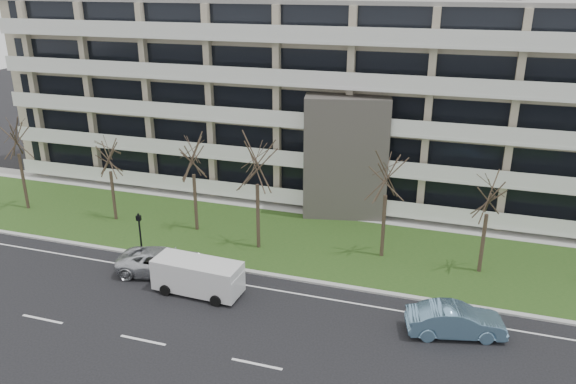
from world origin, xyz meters
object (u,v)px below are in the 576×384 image
(silver_pickup, at_px, (164,262))
(white_van, at_px, (199,274))
(pedestrian_signal, at_px, (140,230))
(blue_sedan, at_px, (455,321))

(silver_pickup, distance_m, white_van, 3.29)
(pedestrian_signal, bearing_deg, silver_pickup, -41.31)
(white_van, xyz_separation_m, pedestrian_signal, (-5.36, 2.72, 0.79))
(silver_pickup, bearing_deg, white_van, -123.58)
(silver_pickup, height_order, blue_sedan, blue_sedan)
(silver_pickup, relative_size, white_van, 1.08)
(silver_pickup, bearing_deg, pedestrian_signal, 50.07)
(silver_pickup, xyz_separation_m, blue_sedan, (16.92, -1.07, 0.03))
(blue_sedan, height_order, white_van, white_van)
(white_van, bearing_deg, pedestrian_signal, 155.85)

